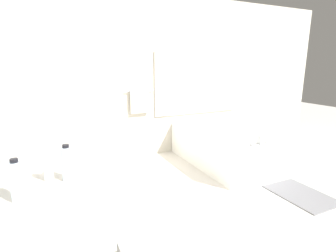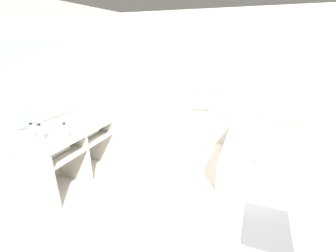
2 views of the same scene
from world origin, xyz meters
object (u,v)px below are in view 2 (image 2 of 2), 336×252
soap_dispenser (62,132)px  bathtub (255,155)px  water_bottle_2 (32,132)px  waste_bin (97,192)px  water_bottle_1 (65,131)px  water_bottle_3 (41,133)px

soap_dispenser → bathtub: bearing=31.4°
soap_dispenser → water_bottle_2: bearing=-143.1°
waste_bin → bathtub: bearing=38.5°
water_bottle_1 → soap_dispenser: 0.13m
waste_bin → soap_dispenser: bearing=173.3°
water_bottle_1 → waste_bin: bearing=-2.0°
soap_dispenser → waste_bin: bearing=-6.7°
bathtub → soap_dispenser: size_ratio=10.71×
water_bottle_2 → soap_dispenser: 0.37m
bathtub → waste_bin: bathtub is taller
water_bottle_1 → water_bottle_2: bearing=-156.9°
bathtub → water_bottle_2: bearing=-148.0°
water_bottle_1 → water_bottle_2: size_ratio=0.98×
water_bottle_1 → water_bottle_3: (-0.26, -0.16, 0.00)m
water_bottle_1 → water_bottle_3: size_ratio=0.97×
bathtub → waste_bin: size_ratio=6.65×
bathtub → waste_bin: bearing=-141.5°
bathtub → water_bottle_1: size_ratio=7.38×
water_bottle_2 → water_bottle_3: bearing=3.4°
water_bottle_1 → waste_bin: size_ratio=0.90×
water_bottle_2 → water_bottle_3: 0.14m
bathtub → water_bottle_1: 3.04m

